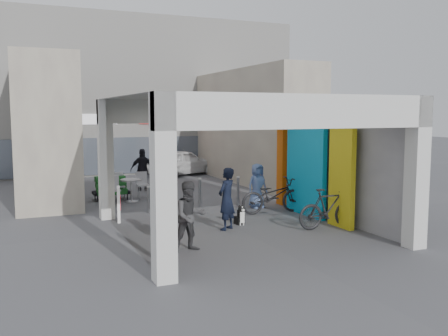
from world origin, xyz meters
name	(u,v)px	position (x,y,z in m)	size (l,w,h in m)	color
ground	(227,224)	(0.00, 0.00, 0.00)	(90.00, 90.00, 0.00)	#505055
arcade_canopy	(258,144)	(0.54, -0.82, 2.30)	(6.40, 6.45, 6.40)	silver
far_building	(122,96)	(0.00, 13.99, 3.99)	(18.00, 4.08, 8.00)	white
plaza_bldg_left	(40,129)	(-4.50, 7.50, 2.50)	(2.00, 9.00, 5.00)	#BEB69E
plaza_bldg_right	(253,126)	(4.50, 7.50, 2.50)	(2.00, 9.00, 5.00)	#BEB69E
bollard_left	(149,200)	(-1.65, 2.34, 0.42)	(0.09, 0.09, 0.83)	gray
bollard_center	(200,193)	(0.14, 2.59, 0.48)	(0.09, 0.09, 0.96)	gray
bollard_right	(238,191)	(1.45, 2.42, 0.48)	(0.09, 0.09, 0.96)	gray
advert_board_near	(156,236)	(-2.75, -2.54, 0.51)	(0.11, 0.55, 1.00)	silver
advert_board_far	(119,204)	(-2.75, 1.51, 0.51)	(0.19, 0.56, 1.00)	silver
cafe_set	(126,191)	(-1.84, 4.81, 0.34)	(1.59, 1.29, 0.96)	#A8A8AD
produce_stand	(111,191)	(-2.29, 5.21, 0.33)	(1.27, 0.69, 0.84)	black
crate_stack	(161,180)	(0.21, 7.54, 0.28)	(0.47, 0.38, 0.56)	#1B5F1E
border_collie	(240,217)	(0.29, -0.26, 0.23)	(0.21, 0.42, 0.58)	black
man_with_dog	(227,199)	(-0.30, -0.65, 0.84)	(0.61, 0.40, 1.67)	black
man_back_turned	(190,216)	(-1.87, -2.22, 0.80)	(0.77, 0.60, 1.59)	#3B3B3E
man_elderly	(257,186)	(1.86, 1.79, 0.73)	(0.72, 0.47, 1.46)	#6380C1
man_crates	(143,170)	(-0.72, 6.79, 0.84)	(0.99, 0.41, 1.69)	black
bicycle_front	(273,196)	(1.91, 0.83, 0.55)	(0.73, 2.09, 1.10)	black
bicycle_rear	(329,208)	(2.30, -1.60, 0.55)	(0.52, 1.83, 1.10)	black
white_van	(182,162)	(2.30, 10.96, 0.65)	(1.54, 3.83, 1.30)	silver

